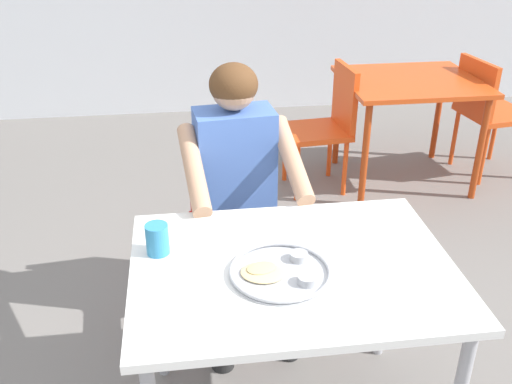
# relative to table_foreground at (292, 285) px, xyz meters

# --- Properties ---
(table_foreground) EXTENTS (1.08, 0.80, 0.75)m
(table_foreground) POSITION_rel_table_foreground_xyz_m (0.00, 0.00, 0.00)
(table_foreground) COLOR white
(table_foreground) RESTS_ON ground
(thali_tray) EXTENTS (0.33, 0.33, 0.03)m
(thali_tray) POSITION_rel_table_foreground_xyz_m (-0.05, -0.05, 0.09)
(thali_tray) COLOR #B7BABF
(thali_tray) RESTS_ON table_foreground
(drinking_cup) EXTENTS (0.08, 0.08, 0.11)m
(drinking_cup) POSITION_rel_table_foreground_xyz_m (-0.44, 0.13, 0.14)
(drinking_cup) COLOR #338CBF
(drinking_cup) RESTS_ON table_foreground
(chair_foreground) EXTENTS (0.43, 0.43, 0.82)m
(chair_foreground) POSITION_rel_table_foreground_xyz_m (-0.12, 0.88, -0.20)
(chair_foreground) COLOR red
(chair_foreground) RESTS_ON ground
(diner_foreground) EXTENTS (0.53, 0.58, 1.23)m
(diner_foreground) POSITION_rel_table_foreground_xyz_m (-0.11, 0.67, 0.06)
(diner_foreground) COLOR #252525
(diner_foreground) RESTS_ON ground
(table_background_red) EXTENTS (0.89, 0.80, 0.74)m
(table_background_red) POSITION_rel_table_foreground_xyz_m (1.19, 2.03, -0.02)
(table_background_red) COLOR #E04C19
(table_background_red) RESTS_ON ground
(chair_red_left) EXTENTS (0.45, 0.42, 0.85)m
(chair_red_left) POSITION_rel_table_foreground_xyz_m (0.63, 1.99, -0.19)
(chair_red_left) COLOR #F04F19
(chair_red_left) RESTS_ON ground
(chair_red_right) EXTENTS (0.48, 0.49, 0.84)m
(chair_red_right) POSITION_rel_table_foreground_xyz_m (1.78, 2.06, -0.17)
(chair_red_right) COLOR #E34E1B
(chair_red_right) RESTS_ON ground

